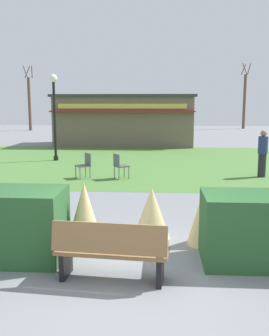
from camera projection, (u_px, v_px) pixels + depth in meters
The scene contains 15 objects.
ground_plane at pixel (125, 280), 5.91m from camera, with size 80.00×80.00×0.00m, color slate.
lawn_patch at pixel (148, 162), 17.60m from camera, with size 36.00×12.00×0.01m, color #4C7A38.
park_bench at pixel (111, 251), 5.80m from camera, with size 1.74×0.68×0.95m.
ornamental_grass_behind_left at pixel (85, 216), 7.04m from camera, with size 0.72×0.72×1.26m, color #D1BC7F.
ornamental_grass_behind_right at pixel (203, 217), 7.34m from camera, with size 0.60×0.60×1.08m, color #D1BC7F.
ornamental_grass_behind_center at pixel (20, 217), 7.16m from camera, with size 0.71×0.71×1.16m, color #D1BC7F.
ornamental_grass_behind_far at pixel (152, 213), 7.70m from camera, with size 0.73×0.73×1.02m, color #D1BC7F.
lamppost_far at pixel (54, 106), 17.75m from camera, with size 0.36×0.36×3.91m.
food_kiosk at pixel (125, 120), 24.68m from camera, with size 8.69×4.18×3.14m.
cafe_chair_west at pixel (119, 164), 13.67m from camera, with size 0.60×0.60×0.89m.
cafe_chair_center at pixel (85, 163), 13.81m from camera, with size 0.61×0.61×0.89m.
person_strolling at pixel (263, 153), 13.98m from camera, with size 0.34×0.34×1.69m.
parked_car_west_slot at pixel (117, 127), 33.05m from camera, with size 4.30×2.26×1.20m.
tree_left_bg at pixel (29, 102), 37.22m from camera, with size 0.91×0.96×6.07m.
tree_right_bg at pixel (244, 100), 39.70m from camera, with size 0.91×0.96×6.53m.
Camera 1 is at (0.51, -5.53, 2.66)m, focal length 41.76 mm.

